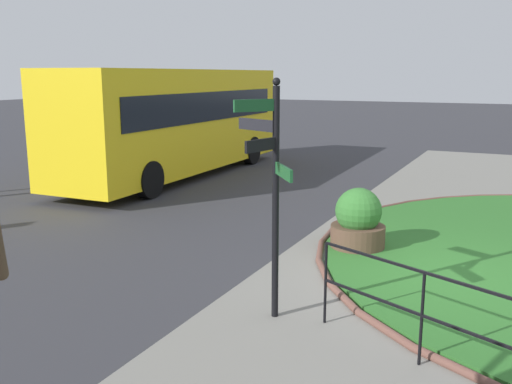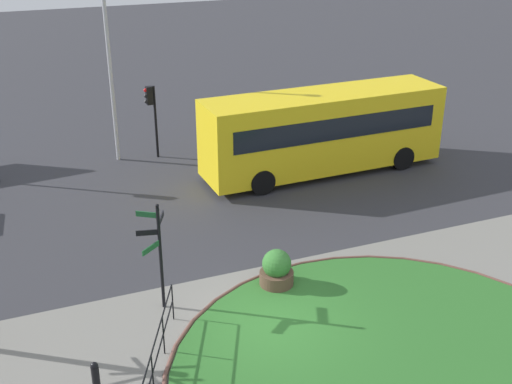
% 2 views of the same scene
% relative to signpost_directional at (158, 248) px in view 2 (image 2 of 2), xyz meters
% --- Properties ---
extents(ground, '(120.00, 120.00, 0.00)m').
position_rel_signpost_directional_xyz_m(ground, '(2.47, -1.94, -1.89)').
color(ground, '#333338').
extents(sidewalk_paving, '(32.00, 8.89, 0.02)m').
position_rel_signpost_directional_xyz_m(sidewalk_paving, '(2.47, -3.49, -1.88)').
color(sidewalk_paving, gray).
rests_on(sidewalk_paving, ground).
extents(grass_island, '(11.08, 11.08, 0.10)m').
position_rel_signpost_directional_xyz_m(grass_island, '(4.56, -5.03, -1.84)').
color(grass_island, '#2D6B28').
rests_on(grass_island, ground).
extents(grass_kerb_ring, '(11.39, 11.39, 0.11)m').
position_rel_signpost_directional_xyz_m(grass_kerb_ring, '(4.56, -5.03, -1.83)').
color(grass_kerb_ring, brown).
rests_on(grass_kerb_ring, ground).
extents(signpost_directional, '(0.91, 1.14, 3.18)m').
position_rel_signpost_directional_xyz_m(signpost_directional, '(0.00, 0.00, 0.00)').
color(signpost_directional, black).
rests_on(signpost_directional, ground).
extents(bollard_foreground, '(0.18, 0.18, 0.92)m').
position_rel_signpost_directional_xyz_m(bollard_foreground, '(-2.22, -2.88, -1.42)').
color(bollard_foreground, black).
rests_on(bollard_foreground, ground).
extents(railing_grass_edge, '(1.79, 3.99, 1.12)m').
position_rel_signpost_directional_xyz_m(railing_grass_edge, '(-0.73, -2.68, -1.16)').
color(railing_grass_edge, black).
rests_on(railing_grass_edge, ground).
extents(bus_yellow, '(10.14, 2.73, 3.36)m').
position_rel_signpost_directional_xyz_m(bus_yellow, '(8.67, 7.20, -0.09)').
color(bus_yellow, yellow).
rests_on(bus_yellow, ground).
extents(traffic_light_near, '(0.49, 0.28, 3.20)m').
position_rel_signpost_directional_xyz_m(traffic_light_near, '(2.56, 11.40, 0.47)').
color(traffic_light_near, black).
rests_on(traffic_light_near, ground).
extents(lamppost_tall, '(0.32, 0.32, 8.17)m').
position_rel_signpost_directional_xyz_m(lamppost_tall, '(1.02, 11.73, 2.49)').
color(lamppost_tall, '#B7B7BC').
rests_on(lamppost_tall, ground).
extents(planter_near_signpost, '(1.00, 1.00, 1.20)m').
position_rel_signpost_directional_xyz_m(planter_near_signpost, '(3.38, -0.23, -1.35)').
color(planter_near_signpost, brown).
rests_on(planter_near_signpost, ground).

